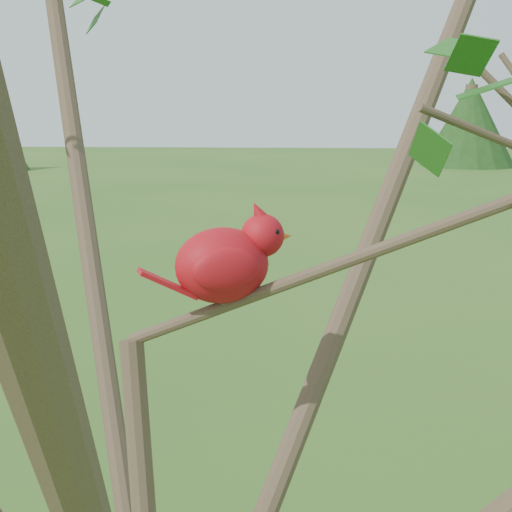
# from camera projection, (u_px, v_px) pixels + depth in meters

# --- Properties ---
(crabapple_tree) EXTENTS (2.35, 2.05, 2.95)m
(crabapple_tree) POSITION_uv_depth(u_px,v_px,m) (162.00, 241.00, 0.87)
(crabapple_tree) COLOR #3F2E22
(crabapple_tree) RESTS_ON ground
(cardinal) EXTENTS (0.21, 0.14, 0.15)m
(cardinal) POSITION_uv_depth(u_px,v_px,m) (227.00, 261.00, 0.99)
(cardinal) COLOR red
(cardinal) RESTS_ON ground
(distant_trees) EXTENTS (44.34, 12.30, 3.39)m
(distant_trees) POSITION_uv_depth(u_px,v_px,m) (223.00, 130.00, 24.40)
(distant_trees) COLOR #3F2E22
(distant_trees) RESTS_ON ground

